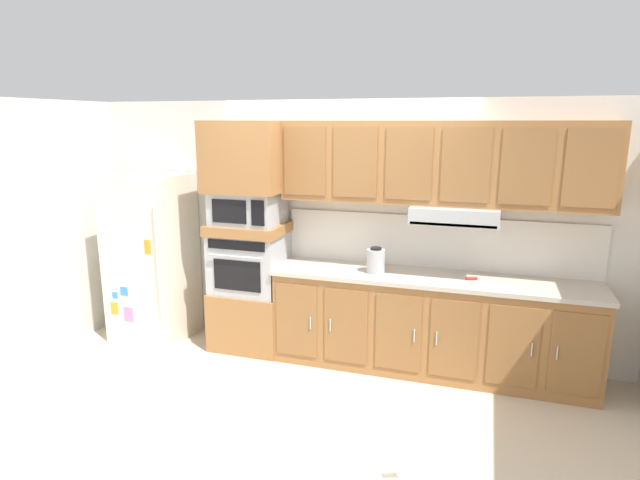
{
  "coord_description": "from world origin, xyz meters",
  "views": [
    {
      "loc": [
        1.34,
        -3.92,
        2.3
      ],
      "look_at": [
        0.06,
        0.08,
        1.34
      ],
      "focal_mm": 29.46,
      "sensor_mm": 36.0,
      "label": 1
    }
  ],
  "objects_px": {
    "built_in_oven": "(250,262)",
    "electric_kettle": "(376,261)",
    "refrigerator": "(152,257)",
    "screwdriver": "(472,279)",
    "microwave": "(248,207)"
  },
  "relations": [
    {
      "from": "refrigerator",
      "to": "electric_kettle",
      "type": "xyz_separation_m",
      "value": [
        2.42,
        0.02,
        0.15
      ]
    },
    {
      "from": "microwave",
      "to": "screwdriver",
      "type": "xyz_separation_m",
      "value": [
        2.17,
        -0.02,
        -0.53
      ]
    },
    {
      "from": "refrigerator",
      "to": "electric_kettle",
      "type": "height_order",
      "value": "refrigerator"
    },
    {
      "from": "screwdriver",
      "to": "electric_kettle",
      "type": "height_order",
      "value": "electric_kettle"
    },
    {
      "from": "built_in_oven",
      "to": "screwdriver",
      "type": "height_order",
      "value": "built_in_oven"
    },
    {
      "from": "built_in_oven",
      "to": "electric_kettle",
      "type": "distance_m",
      "value": 1.31
    },
    {
      "from": "built_in_oven",
      "to": "electric_kettle",
      "type": "height_order",
      "value": "built_in_oven"
    },
    {
      "from": "built_in_oven",
      "to": "electric_kettle",
      "type": "bearing_deg",
      "value": -2.07
    },
    {
      "from": "refrigerator",
      "to": "built_in_oven",
      "type": "bearing_deg",
      "value": 3.48
    },
    {
      "from": "screwdriver",
      "to": "electric_kettle",
      "type": "distance_m",
      "value": 0.87
    },
    {
      "from": "screwdriver",
      "to": "electric_kettle",
      "type": "xyz_separation_m",
      "value": [
        -0.86,
        -0.03,
        0.1
      ]
    },
    {
      "from": "refrigerator",
      "to": "screwdriver",
      "type": "xyz_separation_m",
      "value": [
        3.28,
        0.05,
        0.05
      ]
    },
    {
      "from": "microwave",
      "to": "screwdriver",
      "type": "height_order",
      "value": "microwave"
    },
    {
      "from": "electric_kettle",
      "to": "screwdriver",
      "type": "bearing_deg",
      "value": 1.74
    },
    {
      "from": "refrigerator",
      "to": "microwave",
      "type": "relative_size",
      "value": 2.73
    }
  ]
}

